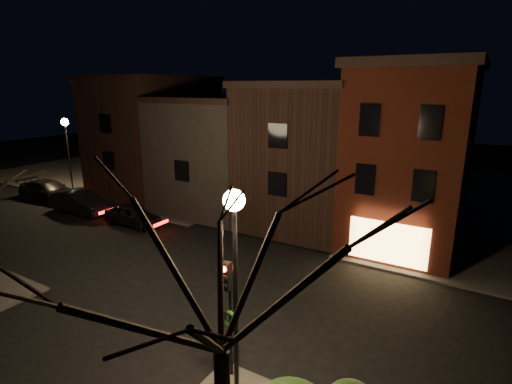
% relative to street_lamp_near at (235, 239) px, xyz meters
% --- Properties ---
extents(ground, '(120.00, 120.00, 0.00)m').
position_rel_street_lamp_near_xyz_m(ground, '(-6.20, 6.00, -5.18)').
color(ground, black).
rests_on(ground, ground).
extents(sidewalk_far_left, '(30.00, 30.00, 0.12)m').
position_rel_street_lamp_near_xyz_m(sidewalk_far_left, '(-26.20, 26.00, -5.12)').
color(sidewalk_far_left, '#2D2B28').
rests_on(sidewalk_far_left, ground).
extents(corner_building, '(6.50, 8.50, 10.50)m').
position_rel_street_lamp_near_xyz_m(corner_building, '(1.80, 15.47, 0.22)').
color(corner_building, '#47160C').
rests_on(corner_building, ground).
extents(row_building_a, '(7.30, 10.30, 9.40)m').
position_rel_street_lamp_near_xyz_m(row_building_a, '(-4.70, 16.50, -0.34)').
color(row_building_a, black).
rests_on(row_building_a, ground).
extents(row_building_b, '(7.80, 10.30, 8.40)m').
position_rel_street_lamp_near_xyz_m(row_building_b, '(-11.95, 16.50, -0.85)').
color(row_building_b, black).
rests_on(row_building_b, ground).
extents(row_building_c, '(7.30, 10.30, 9.90)m').
position_rel_street_lamp_near_xyz_m(row_building_c, '(-19.20, 16.50, -0.09)').
color(row_building_c, black).
rests_on(row_building_c, ground).
extents(street_lamp_near, '(0.60, 0.60, 6.48)m').
position_rel_street_lamp_near_xyz_m(street_lamp_near, '(0.00, 0.00, 0.00)').
color(street_lamp_near, black).
rests_on(street_lamp_near, sidewalk_near_right).
extents(street_lamp_far, '(0.60, 0.60, 6.48)m').
position_rel_street_lamp_near_xyz_m(street_lamp_far, '(-25.20, 12.20, 0.00)').
color(street_lamp_far, black).
rests_on(street_lamp_far, sidewalk_far_left).
extents(traffic_signal, '(0.58, 0.38, 4.05)m').
position_rel_street_lamp_near_xyz_m(traffic_signal, '(-0.60, 0.49, -2.37)').
color(traffic_signal, black).
rests_on(traffic_signal, sidewalk_near_right).
extents(bare_tree_right, '(6.40, 6.40, 8.50)m').
position_rel_street_lamp_near_xyz_m(bare_tree_right, '(1.30, -2.50, 0.97)').
color(bare_tree_right, black).
rests_on(bare_tree_right, sidewalk_near_right).
extents(parked_car_a, '(4.31, 1.74, 1.47)m').
position_rel_street_lamp_near_xyz_m(parked_car_a, '(-14.65, 9.34, -4.45)').
color(parked_car_a, black).
rests_on(parked_car_a, ground).
extents(parked_car_b, '(5.21, 1.89, 1.71)m').
position_rel_street_lamp_near_xyz_m(parked_car_b, '(-20.23, 9.25, -4.33)').
color(parked_car_b, black).
rests_on(parked_car_b, ground).
extents(parked_car_c, '(5.84, 2.76, 1.65)m').
position_rel_street_lamp_near_xyz_m(parked_car_c, '(-25.39, 10.15, -4.36)').
color(parked_car_c, black).
rests_on(parked_car_c, ground).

